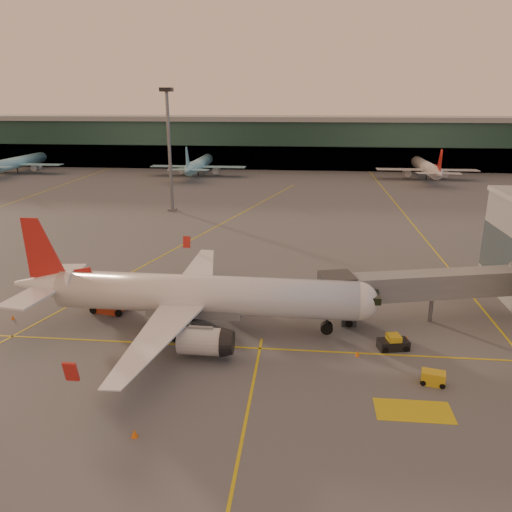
# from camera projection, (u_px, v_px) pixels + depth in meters

# --- Properties ---
(ground) EXTENTS (600.00, 600.00, 0.00)m
(ground) POSITION_uv_depth(u_px,v_px,m) (199.00, 372.00, 44.75)
(ground) COLOR #4C4F54
(ground) RESTS_ON ground
(taxi_markings) EXTENTS (100.12, 173.00, 0.01)m
(taxi_markings) POSITION_uv_depth(u_px,v_px,m) (211.00, 238.00, 87.65)
(taxi_markings) COLOR gold
(taxi_markings) RESTS_ON ground
(terminal) EXTENTS (400.00, 20.00, 17.60)m
(terminal) POSITION_uv_depth(u_px,v_px,m) (282.00, 142.00, 176.59)
(terminal) COLOR #19382D
(terminal) RESTS_ON ground
(mast_west_near) EXTENTS (2.40, 2.40, 25.60)m
(mast_west_near) POSITION_uv_depth(u_px,v_px,m) (169.00, 141.00, 104.79)
(mast_west_near) COLOR slate
(mast_west_near) RESTS_ON ground
(distant_aircraft_row) EXTENTS (350.00, 34.00, 13.00)m
(distant_aircraft_row) POSITION_uv_depth(u_px,v_px,m) (312.00, 177.00, 155.62)
(distant_aircraft_row) COLOR #83C8DB
(distant_aircraft_row) RESTS_ON ground
(main_airplane) EXTENTS (38.70, 34.76, 11.70)m
(main_airplane) POSITION_uv_depth(u_px,v_px,m) (193.00, 296.00, 51.99)
(main_airplane) COLOR white
(main_airplane) RESTS_ON ground
(jet_bridge) EXTENTS (25.69, 9.20, 5.82)m
(jet_bridge) POSITION_uv_depth(u_px,v_px,m) (445.00, 286.00, 54.14)
(jet_bridge) COLOR slate
(jet_bridge) RESTS_ON ground
(catering_truck) EXTENTS (5.55, 3.18, 4.06)m
(catering_truck) POSITION_uv_depth(u_px,v_px,m) (108.00, 292.00, 56.96)
(catering_truck) COLOR #AC3418
(catering_truck) RESTS_ON ground
(gpu_cart) EXTENTS (2.22, 1.61, 1.17)m
(gpu_cart) POSITION_uv_depth(u_px,v_px,m) (433.00, 378.00, 42.73)
(gpu_cart) COLOR gold
(gpu_cart) RESTS_ON ground
(pushback_tug) EXTENTS (3.17, 2.13, 1.50)m
(pushback_tug) POSITION_uv_depth(u_px,v_px,m) (393.00, 343.00, 48.73)
(pushback_tug) COLOR black
(pushback_tug) RESTS_ON ground
(cone_nose) EXTENTS (0.46, 0.46, 0.58)m
(cone_nose) POSITION_uv_depth(u_px,v_px,m) (407.00, 339.00, 50.42)
(cone_nose) COLOR orange
(cone_nose) RESTS_ON ground
(cone_tail) EXTENTS (0.37, 0.37, 0.48)m
(cone_tail) POSITION_uv_depth(u_px,v_px,m) (13.00, 317.00, 55.45)
(cone_tail) COLOR orange
(cone_tail) RESTS_ON ground
(cone_wing_right) EXTENTS (0.50, 0.50, 0.63)m
(cone_wing_right) POSITION_uv_depth(u_px,v_px,m) (134.00, 433.00, 36.11)
(cone_wing_right) COLOR orange
(cone_wing_right) RESTS_ON ground
(cone_wing_left) EXTENTS (0.45, 0.45, 0.57)m
(cone_wing_left) POSITION_uv_depth(u_px,v_px,m) (209.00, 272.00, 69.81)
(cone_wing_left) COLOR orange
(cone_wing_left) RESTS_ON ground
(cone_fwd) EXTENTS (0.43, 0.43, 0.54)m
(cone_fwd) POSITION_uv_depth(u_px,v_px,m) (357.00, 353.00, 47.50)
(cone_fwd) COLOR orange
(cone_fwd) RESTS_ON ground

